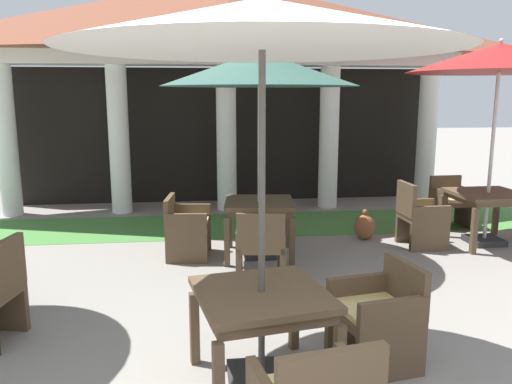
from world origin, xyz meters
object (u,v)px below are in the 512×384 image
patio_chair_near_foreground_south (260,248)px  patio_table_mid_right (488,199)px  patio_chair_mid_left_east (378,316)px  patio_chair_mid_right_north (451,203)px  patio_umbrella_mid_right (500,59)px  patio_umbrella_mid_left (262,27)px  patio_chair_mid_right_west (420,218)px  patio_umbrella_near_foreground (259,70)px  patio_table_mid_left (262,304)px  terracotta_urn (364,227)px  patio_table_near_foreground (259,209)px  patio_chair_near_foreground_west (186,227)px

patio_chair_near_foreground_south → patio_table_mid_right: (3.41, 1.16, 0.25)m
patio_chair_mid_left_east → patio_chair_mid_right_north: size_ratio=1.02×
patio_umbrella_mid_right → patio_chair_mid_right_north: patio_umbrella_mid_right is taller
patio_chair_near_foreground_south → patio_chair_mid_right_north: size_ratio=1.07×
patio_umbrella_mid_right → patio_umbrella_mid_left: bearing=-138.7°
patio_umbrella_mid_right → patio_chair_mid_right_west: 2.39m
patio_umbrella_near_foreground → patio_table_mid_left: patio_umbrella_near_foreground is taller
patio_umbrella_mid_left → terracotta_urn: patio_umbrella_mid_left is taller
patio_umbrella_near_foreground → patio_chair_mid_right_west: patio_umbrella_near_foreground is taller
patio_table_near_foreground → terracotta_urn: size_ratio=2.14×
patio_chair_mid_left_east → terracotta_urn: patio_chair_mid_left_east is taller
patio_chair_near_foreground_south → patio_umbrella_mid_right: bearing=25.1°
patio_table_near_foreground → patio_chair_mid_right_west: bearing=4.6°
patio_chair_mid_right_north → patio_table_near_foreground: bearing=19.0°
patio_umbrella_near_foreground → patio_table_mid_right: size_ratio=2.79×
patio_chair_mid_left_east → terracotta_urn: 3.63m
patio_umbrella_near_foreground → patio_umbrella_mid_left: patio_umbrella_mid_left is taller
patio_chair_near_foreground_south → patio_chair_mid_left_east: 2.01m
patio_chair_near_foreground_south → terracotta_urn: size_ratio=1.89×
patio_umbrella_near_foreground → patio_chair_near_foreground_west: patio_umbrella_near_foreground is taller
patio_table_near_foreground → patio_chair_near_foreground_west: 0.99m
patio_table_mid_right → patio_table_mid_left: bearing=-138.7°
patio_chair_near_foreground_south → patio_umbrella_near_foreground: bearing=90.0°
patio_umbrella_mid_left → patio_umbrella_mid_right: size_ratio=0.98×
patio_chair_mid_left_east → patio_chair_mid_right_north: (2.69, 4.04, -0.00)m
patio_table_mid_right → terracotta_urn: patio_table_mid_right is taller
terracotta_urn → patio_umbrella_mid_right: bearing=-14.3°
patio_chair_near_foreground_west → terracotta_urn: patio_chair_near_foreground_west is taller
patio_table_near_foreground → patio_table_mid_left: 3.03m
patio_table_mid_left → patio_umbrella_mid_right: patio_umbrella_mid_right is taller
patio_table_near_foreground → patio_chair_mid_left_east: patio_chair_mid_left_east is taller
patio_umbrella_near_foreground → patio_chair_mid_right_west: size_ratio=2.94×
patio_table_mid_left → patio_chair_mid_left_east: patio_chair_mid_left_east is taller
patio_table_near_foreground → patio_table_mid_left: patio_table_near_foreground is taller
patio_chair_near_foreground_west → patio_umbrella_mid_left: bearing=17.2°
patio_chair_mid_right_north → patio_chair_near_foreground_south: bearing=31.4°
patio_chair_mid_left_east → patio_chair_mid_right_north: patio_chair_mid_left_east is taller
patio_chair_near_foreground_south → patio_chair_mid_right_north: bearing=38.8°
patio_table_near_foreground → terracotta_urn: bearing=20.8°
patio_umbrella_mid_left → patio_table_near_foreground: bearing=83.3°
patio_chair_near_foreground_south → patio_umbrella_mid_left: (-0.25, -2.06, 2.14)m
patio_umbrella_near_foreground → patio_umbrella_mid_left: bearing=-96.7°
patio_umbrella_mid_left → patio_chair_near_foreground_south: bearing=83.0°
patio_chair_near_foreground_south → patio_chair_mid_right_north: 4.02m
patio_chair_near_foreground_south → patio_table_mid_left: bearing=-90.7°
patio_chair_mid_left_east → patio_chair_mid_right_north: bearing=-44.1°
patio_umbrella_mid_right → terracotta_urn: size_ratio=6.29×
patio_chair_mid_left_east → patio_umbrella_mid_left: bearing=90.0°
patio_table_near_foreground → patio_chair_near_foreground_south: bearing=-96.3°
patio_table_near_foreground → patio_umbrella_near_foreground: 1.77m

